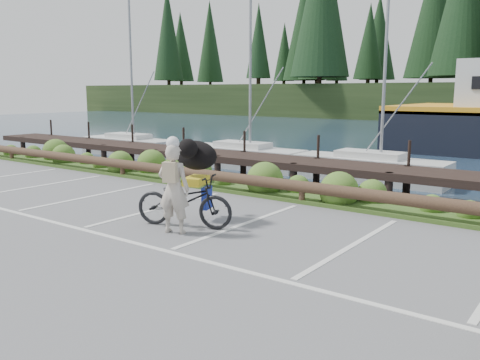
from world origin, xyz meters
name	(u,v)px	position (x,y,z in m)	size (l,w,h in m)	color
ground	(182,246)	(0.00, 0.00, 0.00)	(72.00, 72.00, 0.00)	#5C5D5F
vegetation_strip	(315,197)	(0.00, 5.30, 0.05)	(34.00, 1.60, 0.10)	#3D5B21
log_rail	(302,204)	(0.00, 4.60, 0.00)	(32.00, 0.30, 0.60)	#443021
bicycle	(184,201)	(-0.92, 1.08, 0.57)	(0.76, 2.19, 1.15)	black
cyclist	(174,189)	(-0.75, 0.60, 0.93)	(0.68, 0.44, 1.86)	#BEB1A1
dog	(196,155)	(-1.15, 1.75, 1.48)	(1.15, 0.56, 0.66)	black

